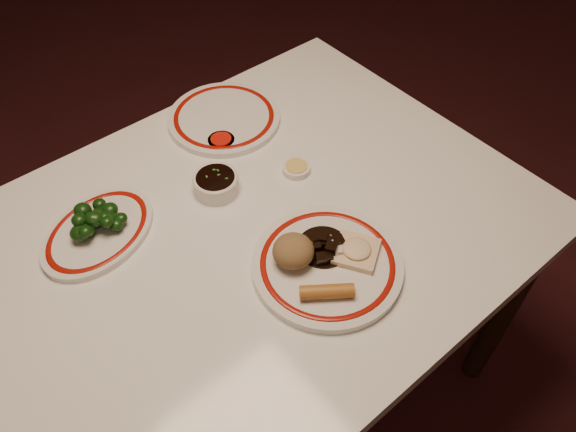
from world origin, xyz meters
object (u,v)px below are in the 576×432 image
at_px(fried_wonton, 356,251).
at_px(broccoli_pile, 96,220).
at_px(broccoli_plate, 98,232).
at_px(rice_mound, 293,251).
at_px(stirfry_heap, 324,246).
at_px(soy_bowl, 216,184).
at_px(spring_roll, 327,292).
at_px(main_plate, 327,265).
at_px(dining_table, 249,256).

xyz_separation_m(fried_wonton, broccoli_pile, (-0.36, 0.39, 0.01)).
bearing_deg(broccoli_plate, fried_wonton, -46.68).
xyz_separation_m(fried_wonton, broccoli_plate, (-0.36, 0.38, -0.02)).
distance_m(rice_mound, stirfry_heap, 0.07).
xyz_separation_m(broccoli_plate, soy_bowl, (0.26, -0.05, 0.01)).
distance_m(stirfry_heap, broccoli_plate, 0.46).
distance_m(rice_mound, broccoli_pile, 0.41).
xyz_separation_m(rice_mound, spring_roll, (-0.01, -0.10, -0.02)).
distance_m(fried_wonton, broccoli_plate, 0.53).
bearing_deg(broccoli_pile, soy_bowl, -12.44).
height_order(main_plate, broccoli_plate, main_plate).
height_order(dining_table, stirfry_heap, stirfry_heap).
distance_m(broccoli_pile, soy_bowl, 0.26).
distance_m(main_plate, spring_roll, 0.08).
bearing_deg(spring_roll, dining_table, 38.89).
height_order(rice_mound, soy_bowl, rice_mound).
bearing_deg(spring_roll, soy_bowl, 35.22).
height_order(dining_table, spring_roll, spring_roll).
xyz_separation_m(fried_wonton, soy_bowl, (-0.10, 0.33, -0.01)).
bearing_deg(spring_roll, broccoli_plate, 67.48).
xyz_separation_m(rice_mound, soy_bowl, (0.00, 0.26, -0.03)).
height_order(spring_roll, fried_wonton, spring_roll).
relative_size(rice_mound, fried_wonton, 0.71).
relative_size(spring_roll, broccoli_plate, 0.33).
relative_size(dining_table, rice_mound, 14.82).
xyz_separation_m(dining_table, stirfry_heap, (0.08, -0.15, 0.12)).
bearing_deg(broccoli_pile, fried_wonton, -47.32).
height_order(main_plate, rice_mound, rice_mound).
bearing_deg(soy_bowl, fried_wonton, -72.82).
relative_size(dining_table, soy_bowl, 12.22).
distance_m(main_plate, broccoli_pile, 0.48).
xyz_separation_m(rice_mound, broccoli_pile, (-0.25, 0.32, -0.01)).
relative_size(rice_mound, broccoli_pile, 0.71).
xyz_separation_m(rice_mound, fried_wonton, (0.11, -0.07, -0.02)).
relative_size(main_plate, spring_roll, 3.49).
distance_m(spring_roll, broccoli_plate, 0.49).
bearing_deg(fried_wonton, spring_roll, -162.60).
height_order(broccoli_pile, soy_bowl, broccoli_pile).
relative_size(main_plate, broccoli_plate, 1.14).
distance_m(main_plate, fried_wonton, 0.06).
bearing_deg(soy_bowl, main_plate, -81.78).
bearing_deg(dining_table, spring_roll, -87.56).
distance_m(fried_wonton, stirfry_heap, 0.06).
height_order(dining_table, main_plate, main_plate).
bearing_deg(soy_bowl, stirfry_heap, -77.85).
relative_size(dining_table, stirfry_heap, 11.38).
bearing_deg(fried_wonton, broccoli_plate, 133.32).
distance_m(broccoli_plate, broccoli_pile, 0.03).
height_order(fried_wonton, soy_bowl, same).
xyz_separation_m(stirfry_heap, broccoli_pile, (-0.32, 0.34, 0.01)).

